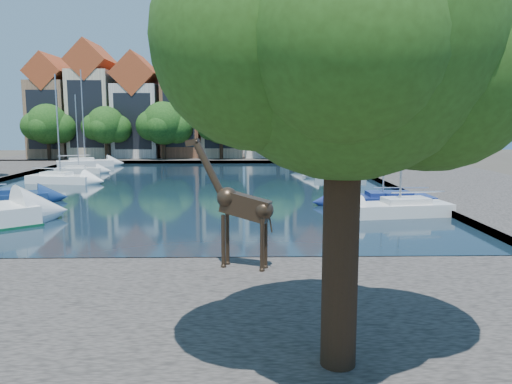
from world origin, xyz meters
TOP-DOWN VIEW (x-y plane):
  - ground at (0.00, 0.00)m, footprint 160.00×160.00m
  - water_basin at (0.00, 24.00)m, footprint 38.00×50.00m
  - near_quay at (0.00, -7.00)m, footprint 50.00×14.00m
  - far_quay at (0.00, 56.00)m, footprint 60.00×16.00m
  - right_quay at (25.00, 24.00)m, footprint 14.00×52.00m
  - plane_tree at (7.62, -9.01)m, footprint 8.32×6.40m
  - townhouse_west_end at (-23.00, 55.99)m, footprint 5.44×9.18m
  - townhouse_west_mid at (-17.00, 55.99)m, footprint 5.94×9.18m
  - townhouse_west_inner at (-10.50, 55.99)m, footprint 6.43×9.18m
  - townhouse_center at (-4.00, 55.99)m, footprint 5.44×9.18m
  - townhouse_east_inner at (2.00, 55.99)m, footprint 5.94×9.18m
  - townhouse_east_mid at (8.50, 55.99)m, footprint 6.43×9.18m
  - townhouse_east_end at (15.00, 55.99)m, footprint 5.44×9.18m
  - far_tree_far_west at (-21.90, 50.49)m, footprint 7.28×5.60m
  - far_tree_west at (-13.91, 50.49)m, footprint 6.76×5.20m
  - far_tree_mid_west at (-5.89, 50.49)m, footprint 7.80×6.00m
  - far_tree_mid_east at (2.10, 50.49)m, footprint 7.02×5.40m
  - far_tree_east at (10.11, 50.49)m, footprint 7.54×5.80m
  - far_tree_far_east at (18.09, 50.49)m, footprint 6.76×5.20m
  - giraffe_statue at (5.15, -1.41)m, footprint 3.28×1.47m
  - sailboat_left_c at (-12.00, 27.29)m, footprint 6.36×3.21m
  - sailboat_left_d at (-13.19, 36.08)m, footprint 5.05×2.08m
  - sailboat_left_e at (-15.00, 44.00)m, footprint 7.16×4.79m
  - sailboat_right_a at (15.00, 10.71)m, footprint 6.54×3.09m
  - sailboat_right_b at (15.00, 14.58)m, footprint 6.94×2.53m
  - sailboat_right_c at (15.00, 31.09)m, footprint 5.32×2.00m
  - sailboat_right_d at (14.82, 36.26)m, footprint 6.22×2.85m

SIDE VIEW (x-z plane):
  - ground at x=0.00m, z-range 0.00..0.00m
  - water_basin at x=0.00m, z-range 0.00..0.08m
  - near_quay at x=0.00m, z-range 0.00..0.50m
  - far_quay at x=0.00m, z-range 0.00..0.50m
  - right_quay at x=25.00m, z-range 0.00..0.50m
  - sailboat_left_d at x=-13.19m, z-range -3.76..4.88m
  - sailboat_right_b at x=15.00m, z-range -4.01..5.15m
  - sailboat_right_c at x=15.00m, z-range -4.11..5.38m
  - sailboat_left_c at x=-12.00m, z-range -4.38..5.69m
  - sailboat_right_d at x=14.82m, z-range -4.15..5.48m
  - sailboat_right_a at x=15.00m, z-range -4.66..6.04m
  - sailboat_left_e at x=-15.00m, z-range -5.34..6.73m
  - giraffe_statue at x=5.15m, z-range 0.46..5.28m
  - far_tree_west at x=-13.91m, z-range 1.40..8.76m
  - far_tree_far_east at x=18.09m, z-range 1.40..8.76m
  - far_tree_mid_east at x=2.10m, z-range 1.37..8.89m
  - far_tree_far_west at x=-21.90m, z-range 1.34..9.02m
  - far_tree_east at x=10.11m, z-range 1.32..9.16m
  - far_tree_mid_west at x=-5.89m, z-range 1.29..9.29m
  - townhouse_east_end at x=15.00m, z-range -0.11..14.32m
  - townhouse_west_inner at x=-10.50m, z-range -0.22..14.92m
  - townhouse_west_end at x=-23.00m, z-range -0.11..14.83m
  - plane_tree at x=7.62m, z-range 2.36..12.98m
  - townhouse_east_inner at x=2.00m, z-range -0.16..15.63m
  - townhouse_east_mid at x=8.50m, z-range -0.22..16.43m
  - townhouse_west_mid at x=-17.00m, z-range -0.16..16.63m
  - townhouse_center at x=-4.00m, z-range -0.10..16.83m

